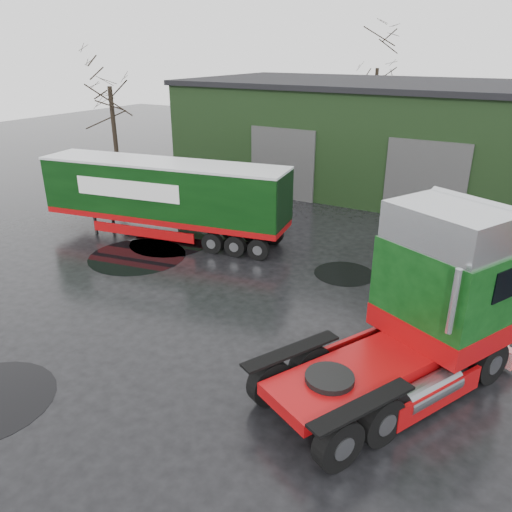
{
  "coord_description": "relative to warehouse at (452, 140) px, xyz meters",
  "views": [
    {
      "loc": [
        7.02,
        -11.2,
        8.13
      ],
      "look_at": [
        -0.75,
        2.05,
        1.7
      ],
      "focal_mm": 35.0,
      "sensor_mm": 36.0,
      "label": 1
    }
  ],
  "objects": [
    {
      "name": "ground",
      "position": [
        -2.0,
        -20.0,
        -3.16
      ],
      "size": [
        100.0,
        100.0,
        0.0
      ],
      "primitive_type": "plane",
      "color": "black"
    },
    {
      "name": "puddle_4",
      "position": [
        -8.96,
        -15.05,
        -3.15
      ],
      "size": [
        3.59,
        3.59,
        0.01
      ],
      "primitive_type": "cylinder",
      "color": "black",
      "rests_on": "ground"
    },
    {
      "name": "puddle_1",
      "position": [
        -0.93,
        -14.24,
        -3.15
      ],
      "size": [
        2.36,
        2.36,
        0.01
      ],
      "primitive_type": "cylinder",
      "color": "black",
      "rests_on": "ground"
    },
    {
      "name": "trailer_left",
      "position": [
        -9.5,
        -14.62,
        -1.37
      ],
      "size": [
        11.75,
        4.3,
        3.58
      ],
      "primitive_type": null,
      "rotation": [
        0.0,
        0.0,
        1.74
      ],
      "color": "silver",
      "rests_on": "ground"
    },
    {
      "name": "puddle_2",
      "position": [
        -9.12,
        -17.0,
        -3.15
      ],
      "size": [
        4.06,
        4.06,
        0.01
      ],
      "primitive_type": "cylinder",
      "color": "black",
      "rests_on": "ground"
    },
    {
      "name": "hero_tractor",
      "position": [
        2.5,
        -20.57,
        -0.82
      ],
      "size": [
        6.15,
        8.15,
        4.67
      ],
      "primitive_type": null,
      "rotation": [
        0.0,
        0.0,
        -0.45
      ],
      "color": "#0E3D12",
      "rests_on": "ground"
    },
    {
      "name": "tree_back_a",
      "position": [
        -8.0,
        10.0,
        1.59
      ],
      "size": [
        4.4,
        4.4,
        9.5
      ],
      "primitive_type": null,
      "color": "black",
      "rests_on": "ground"
    },
    {
      "name": "warehouse",
      "position": [
        0.0,
        0.0,
        0.0
      ],
      "size": [
        32.4,
        12.4,
        6.3
      ],
      "color": "black",
      "rests_on": "ground"
    },
    {
      "name": "tree_left",
      "position": [
        -19.0,
        -8.0,
        1.09
      ],
      "size": [
        4.4,
        4.4,
        8.5
      ],
      "primitive_type": null,
      "color": "black",
      "rests_on": "ground"
    }
  ]
}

